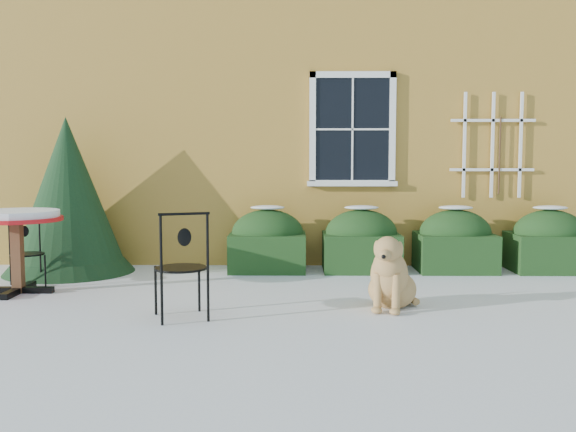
{
  "coord_description": "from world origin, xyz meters",
  "views": [
    {
      "loc": [
        0.08,
        -6.29,
        1.54
      ],
      "look_at": [
        0.0,
        1.0,
        0.9
      ],
      "focal_mm": 40.0,
      "sensor_mm": 36.0,
      "label": 1
    }
  ],
  "objects_px": {
    "patio_chair_near": "(182,265)",
    "evergreen_shrub": "(68,210)",
    "bistro_table": "(16,224)",
    "patio_chair_far": "(27,252)",
    "dog": "(390,279)"
  },
  "relations": [
    {
      "from": "bistro_table",
      "to": "patio_chair_near",
      "type": "distance_m",
      "value": 2.45
    },
    {
      "from": "evergreen_shrub",
      "to": "patio_chair_far",
      "type": "distance_m",
      "value": 1.06
    },
    {
      "from": "evergreen_shrub",
      "to": "patio_chair_near",
      "type": "height_order",
      "value": "evergreen_shrub"
    },
    {
      "from": "bistro_table",
      "to": "patio_chair_near",
      "type": "bearing_deg",
      "value": -29.65
    },
    {
      "from": "patio_chair_far",
      "to": "evergreen_shrub",
      "type": "bearing_deg",
      "value": 48.88
    },
    {
      "from": "patio_chair_far",
      "to": "dog",
      "type": "height_order",
      "value": "patio_chair_far"
    },
    {
      "from": "bistro_table",
      "to": "dog",
      "type": "bearing_deg",
      "value": -10.46
    },
    {
      "from": "evergreen_shrub",
      "to": "patio_chair_near",
      "type": "relative_size",
      "value": 2.02
    },
    {
      "from": "patio_chair_far",
      "to": "dog",
      "type": "distance_m",
      "value": 4.43
    },
    {
      "from": "patio_chair_near",
      "to": "evergreen_shrub",
      "type": "bearing_deg",
      "value": -71.93
    },
    {
      "from": "bistro_table",
      "to": "patio_chair_near",
      "type": "xyz_separation_m",
      "value": [
        2.12,
        -1.2,
        -0.27
      ]
    },
    {
      "from": "bistro_table",
      "to": "patio_chair_near",
      "type": "height_order",
      "value": "patio_chair_near"
    },
    {
      "from": "dog",
      "to": "patio_chair_far",
      "type": "bearing_deg",
      "value": -177.16
    },
    {
      "from": "evergreen_shrub",
      "to": "dog",
      "type": "xyz_separation_m",
      "value": [
        4.08,
        -2.16,
        -0.53
      ]
    },
    {
      "from": "patio_chair_near",
      "to": "patio_chair_far",
      "type": "height_order",
      "value": "patio_chair_near"
    }
  ]
}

